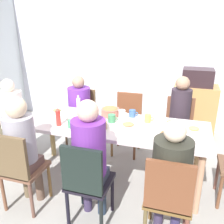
# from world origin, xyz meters

# --- Properties ---
(ground_plane) EXTENTS (6.24, 6.24, 0.00)m
(ground_plane) POSITION_xyz_m (0.00, 0.00, 0.00)
(ground_plane) COLOR #97958F
(wall_back) EXTENTS (5.44, 0.12, 2.60)m
(wall_back) POSITION_xyz_m (0.00, 1.92, 1.30)
(wall_back) COLOR silver
(wall_back) RESTS_ON ground_plane
(dining_table) EXTENTS (2.22, 0.80, 0.76)m
(dining_table) POSITION_xyz_m (0.00, 0.00, 0.68)
(dining_table) COLOR silver
(dining_table) RESTS_ON ground_plane
(chair_0) EXTENTS (0.40, 0.40, 0.90)m
(chair_0) POSITION_xyz_m (-1.49, 0.00, 0.51)
(chair_0) COLOR brown
(chair_0) RESTS_ON ground_plane
(person_0) EXTENTS (0.32, 0.32, 1.20)m
(person_0) POSITION_xyz_m (-1.40, 0.00, 0.72)
(person_0) COLOR brown
(person_0) RESTS_ON ground_plane
(chair_1) EXTENTS (0.40, 0.40, 0.90)m
(chair_1) POSITION_xyz_m (-0.74, -0.78, 0.51)
(chair_1) COLOR brown
(chair_1) RESTS_ON ground_plane
(person_1) EXTENTS (0.30, 0.30, 1.23)m
(person_1) POSITION_xyz_m (-0.74, -0.69, 0.74)
(person_1) COLOR brown
(person_1) RESTS_ON ground_plane
(chair_2) EXTENTS (0.40, 0.40, 0.90)m
(chair_2) POSITION_xyz_m (-0.74, 0.78, 0.51)
(chair_2) COLOR brown
(chair_2) RESTS_ON ground_plane
(person_2) EXTENTS (0.34, 0.34, 1.14)m
(person_2) POSITION_xyz_m (-0.74, 0.69, 0.70)
(person_2) COLOR #2E2B47
(person_2) RESTS_ON ground_plane
(chair_3) EXTENTS (0.40, 0.40, 0.90)m
(chair_3) POSITION_xyz_m (0.74, -0.78, 0.51)
(chair_3) COLOR brown
(chair_3) RESTS_ON ground_plane
(person_3) EXTENTS (0.33, 0.33, 1.17)m
(person_3) POSITION_xyz_m (0.74, -0.69, 0.71)
(person_3) COLOR #372C47
(person_3) RESTS_ON ground_plane
(chair_4) EXTENTS (0.40, 0.40, 0.90)m
(chair_4) POSITION_xyz_m (0.00, 0.78, 0.51)
(chair_4) COLOR brown
(chair_4) RESTS_ON ground_plane
(chair_5) EXTENTS (0.40, 0.40, 0.90)m
(chair_5) POSITION_xyz_m (0.74, 0.78, 0.51)
(chair_5) COLOR brown
(chair_5) RESTS_ON ground_plane
(person_5) EXTENTS (0.30, 0.30, 1.23)m
(person_5) POSITION_xyz_m (0.74, 0.69, 0.72)
(person_5) COLOR brown
(person_5) RESTS_ON ground_plane
(chair_7) EXTENTS (0.40, 0.40, 0.90)m
(chair_7) POSITION_xyz_m (0.00, -0.78, 0.51)
(chair_7) COLOR black
(chair_7) RESTS_ON ground_plane
(person_7) EXTENTS (0.31, 0.31, 1.27)m
(person_7) POSITION_xyz_m (0.00, -0.69, 0.76)
(person_7) COLOR #372B4A
(person_7) RESTS_ON ground_plane
(plate_0) EXTENTS (0.24, 0.24, 0.04)m
(plate_0) POSITION_xyz_m (0.20, -0.01, 0.77)
(plate_0) COLOR silver
(plate_0) RESTS_ON dining_table
(plate_1) EXTENTS (0.20, 0.20, 0.04)m
(plate_1) POSITION_xyz_m (-0.82, 0.17, 0.77)
(plate_1) COLOR white
(plate_1) RESTS_ON dining_table
(plate_2) EXTENTS (0.20, 0.20, 0.04)m
(plate_2) POSITION_xyz_m (-0.35, 0.05, 0.77)
(plate_2) COLOR silver
(plate_2) RESTS_ON dining_table
(plate_3) EXTENTS (0.23, 0.23, 0.04)m
(plate_3) POSITION_xyz_m (0.64, -0.13, 0.77)
(plate_3) COLOR white
(plate_3) RESTS_ON dining_table
(plate_4) EXTENTS (0.20, 0.20, 0.04)m
(plate_4) POSITION_xyz_m (0.92, 0.09, 0.77)
(plate_4) COLOR silver
(plate_4) RESTS_ON dining_table
(plate_5) EXTENTS (0.25, 0.25, 0.04)m
(plate_5) POSITION_xyz_m (0.68, 0.20, 0.77)
(plate_5) COLOR white
(plate_5) RESTS_ON dining_table
(bowl_0) EXTENTS (0.25, 0.25, 0.10)m
(bowl_0) POSITION_xyz_m (-0.14, -0.17, 0.81)
(bowl_0) COLOR olive
(bowl_0) RESTS_ON dining_table
(bowl_1) EXTENTS (0.23, 0.23, 0.12)m
(bowl_1) POSITION_xyz_m (-0.10, 0.25, 0.82)
(bowl_1) COLOR #A05F51
(bowl_1) RESTS_ON dining_table
(cup_0) EXTENTS (0.12, 0.08, 0.09)m
(cup_0) POSITION_xyz_m (-0.57, 0.01, 0.80)
(cup_0) COLOR white
(cup_0) RESTS_ON dining_table
(cup_1) EXTENTS (0.11, 0.08, 0.10)m
(cup_1) POSITION_xyz_m (0.39, 0.18, 0.81)
(cup_1) COLOR #EACF4D
(cup_1) RESTS_ON dining_table
(cup_2) EXTENTS (0.11, 0.07, 0.09)m
(cup_2) POSITION_xyz_m (-0.41, -0.23, 0.80)
(cup_2) COLOR #408A60
(cup_2) RESTS_ON dining_table
(cup_3) EXTENTS (0.12, 0.08, 0.09)m
(cup_3) POSITION_xyz_m (0.18, 0.30, 0.80)
(cup_3) COLOR #395F98
(cup_3) RESTS_ON dining_table
(cup_4) EXTENTS (0.12, 0.09, 0.10)m
(cup_4) POSITION_xyz_m (0.06, 0.23, 0.81)
(cup_4) COLOR white
(cup_4) RESTS_ON dining_table
(cup_5) EXTENTS (0.12, 0.09, 0.10)m
(cup_5) POSITION_xyz_m (-0.02, 0.05, 0.81)
(cup_5) COLOR #408859
(cup_5) RESTS_ON dining_table
(cup_6) EXTENTS (0.11, 0.07, 0.08)m
(cup_6) POSITION_xyz_m (0.81, -0.30, 0.80)
(cup_6) COLOR #EEC54D
(cup_6) RESTS_ON dining_table
(bottle_0) EXTENTS (0.06, 0.06, 0.22)m
(bottle_0) POSITION_xyz_m (-0.58, -0.22, 0.87)
(bottle_0) COLOR red
(bottle_0) RESTS_ON dining_table
(bottle_1) EXTENTS (0.07, 0.07, 0.26)m
(bottle_1) POSITION_xyz_m (-0.02, -0.35, 0.88)
(bottle_1) COLOR silver
(bottle_1) RESTS_ON dining_table
(bottle_2) EXTENTS (0.06, 0.06, 0.18)m
(bottle_2) POSITION_xyz_m (-0.29, -0.15, 0.85)
(bottle_2) COLOR tan
(bottle_2) RESTS_ON dining_table
(bottle_3) EXTENTS (0.05, 0.05, 0.23)m
(bottle_3) POSITION_xyz_m (-0.53, 0.24, 0.87)
(bottle_3) COLOR silver
(bottle_3) RESTS_ON dining_table
(side_cabinet) EXTENTS (0.70, 0.44, 0.90)m
(side_cabinet) POSITION_xyz_m (0.95, 1.62, 0.45)
(side_cabinet) COLOR #B3844A
(side_cabinet) RESTS_ON ground_plane
(microwave) EXTENTS (0.48, 0.36, 0.28)m
(microwave) POSITION_xyz_m (0.95, 1.62, 1.04)
(microwave) COLOR #2C1E23
(microwave) RESTS_ON side_cabinet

